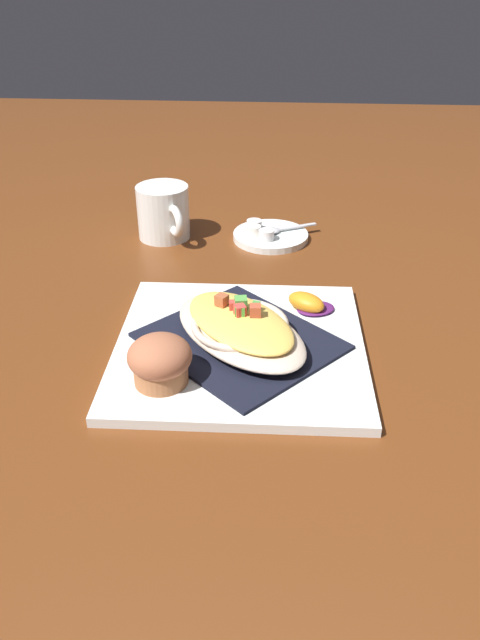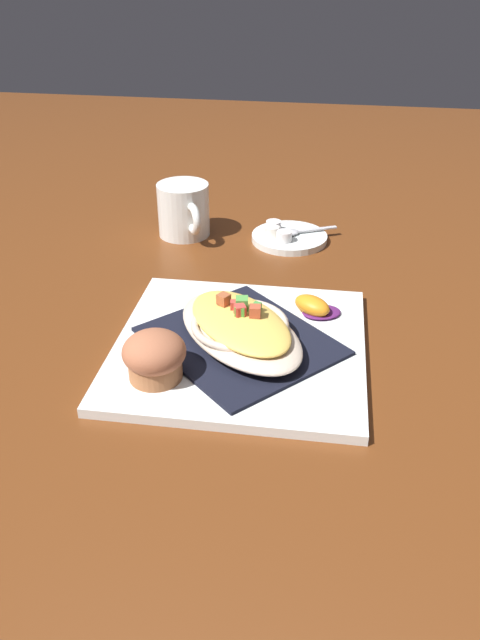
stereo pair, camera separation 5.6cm
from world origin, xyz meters
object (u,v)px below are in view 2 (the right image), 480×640
at_px(coffee_mug, 184,212).
at_px(creamer_saucer, 289,238).
at_px(square_plate, 240,347).
at_px(creamer_cup_2, 284,236).
at_px(spoon, 294,232).
at_px(orange_garnish, 314,307).
at_px(muffin, 154,356).
at_px(creamer_cup_0, 275,226).
at_px(creamer_cup_1, 274,232).
at_px(gratin_dish, 240,327).

distance_m(coffee_mug, creamer_saucer, 0.17).
bearing_deg(square_plate, creamer_cup_2, -4.05).
height_order(coffee_mug, creamer_cup_2, coffee_mug).
xyz_separation_m(coffee_mug, spoon, (0.01, -0.18, -0.02)).
bearing_deg(orange_garnish, coffee_mug, 42.99).
bearing_deg(muffin, creamer_saucer, -14.59).
xyz_separation_m(creamer_cup_0, creamer_cup_1, (-0.02, 0.00, 0.00)).
bearing_deg(coffee_mug, creamer_cup_0, -84.46).
bearing_deg(spoon, creamer_cup_2, 155.52).
distance_m(coffee_mug, creamer_cup_1, 0.15).
height_order(spoon, creamer_cup_0, creamer_cup_0).
height_order(coffee_mug, creamer_saucer, coffee_mug).
height_order(muffin, creamer_saucer, muffin).
bearing_deg(coffee_mug, muffin, -170.73).
height_order(gratin_dish, creamer_cup_0, gratin_dish).
bearing_deg(gratin_dish, orange_garnish, -45.22).
bearing_deg(spoon, creamer_saucer, 115.12).
bearing_deg(creamer_cup_0, square_plate, 179.48).
relative_size(gratin_dish, creamer_cup_2, 9.00).
height_order(gratin_dish, coffee_mug, coffee_mug).
bearing_deg(creamer_cup_2, orange_garnish, -164.54).
bearing_deg(spoon, orange_garnish, -169.34).
relative_size(creamer_cup_0, creamer_cup_1, 1.00).
height_order(square_plate, creamer_cup_1, creamer_cup_1).
relative_size(coffee_mug, creamer_cup_2, 4.33).
height_order(square_plate, coffee_mug, coffee_mug).
relative_size(muffin, creamer_cup_1, 2.77).
distance_m(orange_garnish, spoon, 0.25).
distance_m(square_plate, creamer_cup_2, 0.29).
distance_m(muffin, creamer_saucer, 0.41).
height_order(creamer_saucer, spoon, spoon).
bearing_deg(orange_garnish, creamer_cup_2, 15.46).
bearing_deg(creamer_saucer, spoon, -64.88).
relative_size(gratin_dish, creamer_cup_1, 9.00).
bearing_deg(gratin_dish, creamer_cup_0, -0.52).
xyz_separation_m(creamer_saucer, spoon, (0.00, -0.01, 0.01)).
xyz_separation_m(square_plate, creamer_saucer, (0.32, -0.03, -0.00)).
distance_m(muffin, orange_garnish, 0.22).
distance_m(muffin, creamer_cup_1, 0.39).
xyz_separation_m(orange_garnish, creamer_saucer, (0.24, 0.05, -0.02)).
height_order(muffin, creamer_cup_0, muffin).
xyz_separation_m(gratin_dish, creamer_cup_1, (0.31, -0.00, -0.01)).
xyz_separation_m(muffin, creamer_cup_0, (0.41, -0.08, -0.02)).
height_order(orange_garnish, spoon, orange_garnish).
bearing_deg(orange_garnish, creamer_saucer, 12.46).
bearing_deg(square_plate, spoon, -6.04).
relative_size(muffin, creamer_cup_0, 2.77).
bearing_deg(creamer_saucer, orange_garnish, -167.54).
bearing_deg(gratin_dish, muffin, 136.02).
bearing_deg(creamer_saucer, creamer_cup_0, 63.55).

